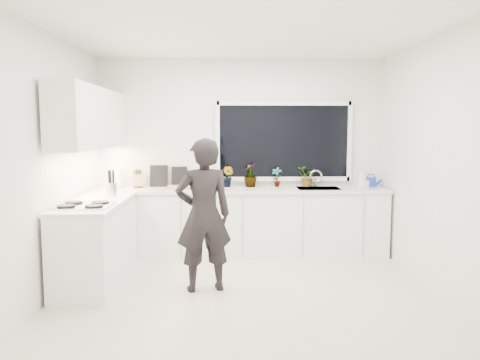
{
  "coord_description": "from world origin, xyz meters",
  "views": [
    {
      "loc": [
        -0.18,
        -4.85,
        1.73
      ],
      "look_at": [
        -0.05,
        0.4,
        1.15
      ],
      "focal_mm": 35.0,
      "sensor_mm": 36.0,
      "label": 1
    }
  ],
  "objects": [
    {
      "name": "picture_frame_large",
      "position": [
        -0.87,
        1.69,
        1.06
      ],
      "size": [
        0.22,
        0.03,
        0.28
      ],
      "primitive_type": "cube",
      "rotation": [
        0.0,
        0.0,
        0.05
      ],
      "color": "black",
      "rests_on": "countertop_back"
    },
    {
      "name": "ceiling",
      "position": [
        0.0,
        0.0,
        2.71
      ],
      "size": [
        4.0,
        3.5,
        0.02
      ],
      "primitive_type": "cube",
      "color": "white",
      "rests_on": "wall_back"
    },
    {
      "name": "knife_block",
      "position": [
        -1.43,
        1.59,
        1.03
      ],
      "size": [
        0.15,
        0.12,
        0.22
      ],
      "primitive_type": "cube",
      "rotation": [
        0.0,
        0.0,
        0.2
      ],
      "color": "#9E6A49",
      "rests_on": "countertop_back"
    },
    {
      "name": "countertop_back",
      "position": [
        0.0,
        1.44,
        0.9
      ],
      "size": [
        3.94,
        0.62,
        0.04
      ],
      "primitive_type": "cube",
      "color": "silver",
      "rests_on": "base_cabinets_back"
    },
    {
      "name": "paper_towel_roll",
      "position": [
        -1.69,
        1.55,
        1.05
      ],
      "size": [
        0.11,
        0.11,
        0.26
      ],
      "primitive_type": "cylinder",
      "rotation": [
        0.0,
        0.0,
        -0.0
      ],
      "color": "white",
      "rests_on": "countertop_back"
    },
    {
      "name": "base_cabinets_left",
      "position": [
        -1.67,
        0.35,
        0.44
      ],
      "size": [
        0.58,
        1.6,
        0.88
      ],
      "primitive_type": "cube",
      "color": "white",
      "rests_on": "floor"
    },
    {
      "name": "wall_left",
      "position": [
        -2.01,
        0.0,
        1.35
      ],
      "size": [
        0.02,
        3.5,
        2.7
      ],
      "primitive_type": "cube",
      "color": "white",
      "rests_on": "ground"
    },
    {
      "name": "person",
      "position": [
        -0.44,
        0.04,
        0.82
      ],
      "size": [
        0.67,
        0.51,
        1.63
      ],
      "primitive_type": "imported",
      "rotation": [
        0.0,
        0.0,
        3.36
      ],
      "color": "black",
      "rests_on": "floor"
    },
    {
      "name": "stovetop",
      "position": [
        -1.69,
        -0.0,
        0.94
      ],
      "size": [
        0.56,
        0.48,
        0.03
      ],
      "primitive_type": "cube",
      "color": "black",
      "rests_on": "countertop_left"
    },
    {
      "name": "pizza",
      "position": [
        -0.77,
        1.42,
        0.95
      ],
      "size": [
        0.47,
        0.35,
        0.01
      ],
      "primitive_type": "cube",
      "rotation": [
        0.0,
        0.0,
        0.1
      ],
      "color": "red",
      "rests_on": "pizza_tray"
    },
    {
      "name": "wall_back",
      "position": [
        0.0,
        1.76,
        1.35
      ],
      "size": [
        4.0,
        0.02,
        2.7
      ],
      "primitive_type": "cube",
      "color": "white",
      "rests_on": "ground"
    },
    {
      "name": "wall_right",
      "position": [
        2.01,
        0.0,
        1.35
      ],
      "size": [
        0.02,
        3.5,
        2.7
      ],
      "primitive_type": "cube",
      "color": "white",
      "rests_on": "ground"
    },
    {
      "name": "herb_plants",
      "position": [
        0.43,
        1.61,
        1.07
      ],
      "size": [
        1.35,
        0.28,
        0.33
      ],
      "color": "#26662D",
      "rests_on": "countertop_back"
    },
    {
      "name": "watering_can",
      "position": [
        1.82,
        1.61,
        0.98
      ],
      "size": [
        0.18,
        0.18,
        0.13
      ],
      "primitive_type": "cylinder",
      "rotation": [
        0.0,
        0.0,
        -0.36
      ],
      "color": "#1339BB",
      "rests_on": "countertop_back"
    },
    {
      "name": "base_cabinets_back",
      "position": [
        0.0,
        1.45,
        0.44
      ],
      "size": [
        3.92,
        0.58,
        0.88
      ],
      "primitive_type": "cube",
      "color": "white",
      "rests_on": "floor"
    },
    {
      "name": "sink",
      "position": [
        1.05,
        1.45,
        0.87
      ],
      "size": [
        0.58,
        0.42,
        0.14
      ],
      "primitive_type": "cube",
      "color": "silver",
      "rests_on": "countertop_back"
    },
    {
      "name": "floor",
      "position": [
        0.0,
        0.0,
        -0.01
      ],
      "size": [
        4.0,
        3.5,
        0.02
      ],
      "primitive_type": "cube",
      "color": "beige",
      "rests_on": "ground"
    },
    {
      "name": "soap_bottles",
      "position": [
        1.62,
        1.3,
        1.05
      ],
      "size": [
        0.18,
        0.16,
        0.29
      ],
      "color": "#D8BF66",
      "rests_on": "countertop_back"
    },
    {
      "name": "window",
      "position": [
        0.6,
        1.73,
        1.55
      ],
      "size": [
        1.8,
        0.02,
        1.0
      ],
      "primitive_type": "cube",
      "color": "black",
      "rests_on": "wall_back"
    },
    {
      "name": "pizza_tray",
      "position": [
        -0.77,
        1.42,
        0.94
      ],
      "size": [
        0.51,
        0.4,
        0.03
      ],
      "primitive_type": "cube",
      "rotation": [
        0.0,
        0.0,
        0.1
      ],
      "color": "silver",
      "rests_on": "countertop_back"
    },
    {
      "name": "countertop_left",
      "position": [
        -1.67,
        0.35,
        0.9
      ],
      "size": [
        0.62,
        1.6,
        0.04
      ],
      "primitive_type": "cube",
      "color": "silver",
      "rests_on": "base_cabinets_left"
    },
    {
      "name": "faucet",
      "position": [
        1.05,
        1.65,
        1.03
      ],
      "size": [
        0.03,
        0.03,
        0.22
      ],
      "primitive_type": "cylinder",
      "color": "silver",
      "rests_on": "countertop_back"
    },
    {
      "name": "picture_frame_small",
      "position": [
        -1.15,
        1.69,
        1.07
      ],
      "size": [
        0.25,
        0.02,
        0.3
      ],
      "primitive_type": "cube",
      "rotation": [
        0.0,
        0.0,
        0.01
      ],
      "color": "black",
      "rests_on": "countertop_back"
    },
    {
      "name": "upper_cabinets",
      "position": [
        -1.79,
        0.7,
        1.85
      ],
      "size": [
        0.34,
        2.1,
        0.7
      ],
      "primitive_type": "cube",
      "color": "white",
      "rests_on": "wall_left"
    },
    {
      "name": "utensil_crock",
      "position": [
        -1.6,
        0.8,
        1.0
      ],
      "size": [
        0.14,
        0.14,
        0.16
      ],
      "primitive_type": "cylinder",
      "rotation": [
        0.0,
        0.0,
        -0.05
      ],
      "color": "silver",
      "rests_on": "countertop_left"
    }
  ]
}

